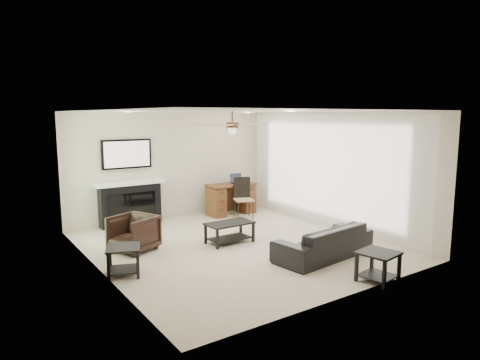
# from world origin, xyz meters

# --- Properties ---
(room_shell) EXTENTS (5.50, 5.54, 2.52)m
(room_shell) POSITION_xyz_m (0.19, 0.08, 1.68)
(room_shell) COLOR beige
(room_shell) RESTS_ON ground
(sofa) EXTENTS (1.97, 0.95, 0.56)m
(sofa) POSITION_xyz_m (0.90, -1.40, 0.28)
(sofa) COLOR black
(sofa) RESTS_ON ground
(armchair) EXTENTS (0.94, 0.93, 0.66)m
(armchair) POSITION_xyz_m (-1.70, 0.75, 0.33)
(armchair) COLOR black
(armchair) RESTS_ON ground
(coffee_table) EXTENTS (0.91, 0.51, 0.40)m
(coffee_table) POSITION_xyz_m (-0.00, 0.20, 0.20)
(coffee_table) COLOR black
(coffee_table) RESTS_ON ground
(end_table_near) EXTENTS (0.60, 0.60, 0.45)m
(end_table_near) POSITION_xyz_m (0.75, -2.65, 0.23)
(end_table_near) COLOR black
(end_table_near) RESTS_ON ground
(end_table_left) EXTENTS (0.65, 0.65, 0.45)m
(end_table_left) POSITION_xyz_m (-2.25, -0.30, 0.23)
(end_table_left) COLOR black
(end_table_left) RESTS_ON ground
(fireplace_unit) EXTENTS (1.52, 0.34, 1.91)m
(fireplace_unit) POSITION_xyz_m (-1.08, 2.58, 0.95)
(fireplace_unit) COLOR black
(fireplace_unit) RESTS_ON ground
(desk) EXTENTS (1.22, 0.56, 0.76)m
(desk) POSITION_xyz_m (1.34, 2.21, 0.38)
(desk) COLOR #36180D
(desk) RESTS_ON ground
(desk_chair) EXTENTS (0.55, 0.56, 0.97)m
(desk_chair) POSITION_xyz_m (1.34, 1.66, 0.48)
(desk_chair) COLOR black
(desk_chair) RESTS_ON ground
(laptop) EXTENTS (0.33, 0.24, 0.23)m
(laptop) POSITION_xyz_m (1.54, 2.19, 0.88)
(laptop) COLOR black
(laptop) RESTS_ON desk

